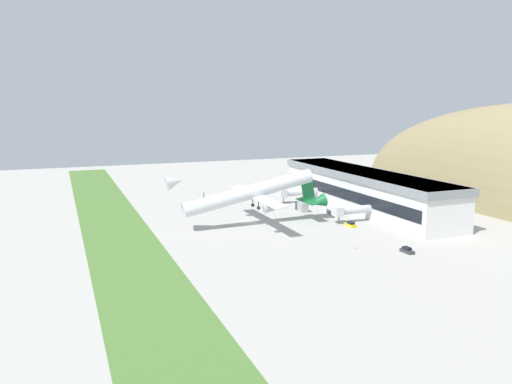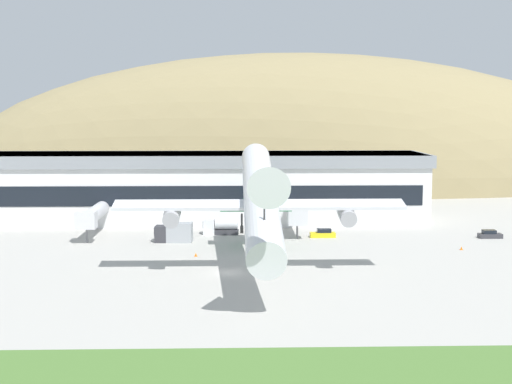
# 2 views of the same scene
# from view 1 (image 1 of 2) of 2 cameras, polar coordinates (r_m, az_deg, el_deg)

# --- Properties ---
(ground_plane) EXTENTS (344.59, 344.59, 0.00)m
(ground_plane) POSITION_cam_1_polar(r_m,az_deg,el_deg) (161.06, -0.69, -3.50)
(ground_plane) COLOR #ADAAA3
(grass_strip_foreground) EXTENTS (310.13, 19.75, 0.08)m
(grass_strip_foreground) POSITION_cam_1_polar(r_m,az_deg,el_deg) (151.67, -15.49, -4.71)
(grass_strip_foreground) COLOR #4C7533
(grass_strip_foreground) RESTS_ON ground_plane
(terminal_building) EXTENTS (89.75, 18.58, 13.78)m
(terminal_building) POSITION_cam_1_polar(r_m,az_deg,el_deg) (185.41, 12.10, 0.53)
(terminal_building) COLOR silver
(terminal_building) RESTS_ON ground_plane
(jetway_0) EXTENTS (3.38, 16.33, 5.43)m
(jetway_0) POSITION_cam_1_polar(r_m,az_deg,el_deg) (193.09, 4.61, -0.05)
(jetway_0) COLOR silver
(jetway_0) RESTS_ON ground_plane
(jetway_1) EXTENTS (3.38, 13.51, 5.43)m
(jetway_1) POSITION_cam_1_polar(r_m,az_deg,el_deg) (162.99, 10.69, -2.08)
(jetway_1) COLOR silver
(jetway_1) RESTS_ON ground_plane
(cargo_airplane) EXTENTS (40.14, 52.99, 14.74)m
(cargo_airplane) POSITION_cam_1_polar(r_m,az_deg,el_deg) (154.58, -0.39, -0.12)
(cargo_airplane) COLOR silver
(service_car_0) EXTENTS (4.06, 1.80, 1.46)m
(service_car_0) POSITION_cam_1_polar(r_m,az_deg,el_deg) (134.55, 16.88, -6.41)
(service_car_0) COLOR #333338
(service_car_0) RESTS_ON ground_plane
(service_car_1) EXTENTS (4.49, 1.71, 1.57)m
(service_car_1) POSITION_cam_1_polar(r_m,az_deg,el_deg) (158.44, 10.75, -3.66)
(service_car_1) COLOR gold
(service_car_1) RESTS_ON ground_plane
(fuel_truck) EXTENTS (6.52, 2.99, 3.30)m
(fuel_truck) POSITION_cam_1_polar(r_m,az_deg,el_deg) (178.41, 5.27, -1.69)
(fuel_truck) COLOR #333338
(fuel_truck) RESTS_ON ground_plane
(box_truck) EXTENTS (6.50, 2.62, 3.08)m
(box_truck) POSITION_cam_1_polar(r_m,az_deg,el_deg) (175.11, 8.53, -2.01)
(box_truck) COLOR silver
(box_truck) RESTS_ON ground_plane
(traffic_cone_0) EXTENTS (0.52, 0.52, 0.58)m
(traffic_cone_0) POSITION_cam_1_polar(r_m,az_deg,el_deg) (135.22, 11.24, -6.22)
(traffic_cone_0) COLOR orange
(traffic_cone_0) RESTS_ON ground_plane
(traffic_cone_1) EXTENTS (0.52, 0.52, 0.58)m
(traffic_cone_1) POSITION_cam_1_polar(r_m,az_deg,el_deg) (169.75, 2.27, -2.71)
(traffic_cone_1) COLOR orange
(traffic_cone_1) RESTS_ON ground_plane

